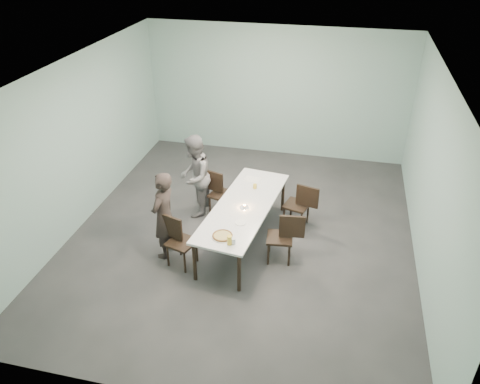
% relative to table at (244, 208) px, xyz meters
% --- Properties ---
extents(ground, '(7.00, 7.00, 0.00)m').
position_rel_table_xyz_m(ground, '(-0.06, 0.23, -0.69)').
color(ground, '#333335').
rests_on(ground, ground).
extents(room_shell, '(6.02, 7.02, 3.01)m').
position_rel_table_xyz_m(room_shell, '(-0.06, 0.23, 1.33)').
color(room_shell, '#90B5B0').
rests_on(room_shell, ground).
extents(table, '(1.22, 2.69, 0.75)m').
position_rel_table_xyz_m(table, '(0.00, 0.00, 0.00)').
color(table, white).
rests_on(table, ground).
extents(chair_near_left, '(0.65, 0.53, 0.87)m').
position_rel_table_xyz_m(chair_near_left, '(-0.92, -0.81, -0.19)').
color(chair_near_left, black).
rests_on(chair_near_left, ground).
extents(chair_far_left, '(0.65, 0.53, 0.87)m').
position_rel_table_xyz_m(chair_far_left, '(-0.67, 0.80, -0.19)').
color(chair_far_left, black).
rests_on(chair_far_left, ground).
extents(chair_near_right, '(0.63, 0.46, 0.87)m').
position_rel_table_xyz_m(chair_near_right, '(0.77, -0.34, -0.19)').
color(chair_near_right, black).
rests_on(chair_near_right, ground).
extents(chair_far_right, '(0.65, 0.51, 0.87)m').
position_rel_table_xyz_m(chair_far_right, '(0.91, 0.70, -0.19)').
color(chair_far_right, black).
rests_on(chair_far_right, ground).
extents(diner_near, '(0.46, 0.62, 1.55)m').
position_rel_table_xyz_m(diner_near, '(-1.19, -0.64, 0.08)').
color(diner_near, black).
rests_on(diner_near, ground).
extents(diner_far, '(0.65, 0.81, 1.61)m').
position_rel_table_xyz_m(diner_far, '(-1.10, 0.71, 0.11)').
color(diner_far, slate).
rests_on(diner_far, ground).
extents(pizza, '(0.34, 0.34, 0.04)m').
position_rel_table_xyz_m(pizza, '(-0.12, -0.95, 0.08)').
color(pizza, white).
rests_on(pizza, table).
extents(side_plate, '(0.18, 0.18, 0.01)m').
position_rel_table_xyz_m(side_plate, '(0.07, -0.52, 0.06)').
color(side_plate, white).
rests_on(side_plate, table).
extents(beer_glass, '(0.08, 0.08, 0.15)m').
position_rel_table_xyz_m(beer_glass, '(0.03, -1.11, 0.13)').
color(beer_glass, gold).
rests_on(beer_glass, table).
extents(water_tumbler, '(0.08, 0.08, 0.09)m').
position_rel_table_xyz_m(water_tumbler, '(0.08, -1.07, 0.10)').
color(water_tumbler, silver).
rests_on(water_tumbler, table).
extents(tealight, '(0.06, 0.06, 0.05)m').
position_rel_table_xyz_m(tealight, '(0.03, -0.06, 0.08)').
color(tealight, silver).
rests_on(tealight, table).
extents(amber_tumbler, '(0.07, 0.07, 0.08)m').
position_rel_table_xyz_m(amber_tumbler, '(0.07, 0.61, 0.10)').
color(amber_tumbler, gold).
rests_on(amber_tumbler, table).
extents(menu, '(0.33, 0.26, 0.01)m').
position_rel_table_xyz_m(menu, '(-0.04, 0.92, 0.06)').
color(menu, silver).
rests_on(menu, table).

